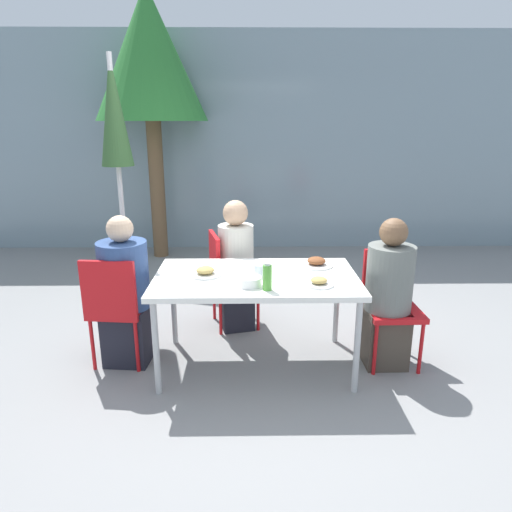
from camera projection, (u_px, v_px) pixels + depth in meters
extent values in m
plane|color=gray|center=(256.00, 364.00, 3.54)|extent=(24.00, 24.00, 0.00)
cube|color=gray|center=(252.00, 144.00, 6.52)|extent=(10.00, 0.20, 3.00)
cube|color=white|center=(256.00, 278.00, 3.34)|extent=(1.48, 0.87, 0.04)
cylinder|color=#B7B7B7|center=(156.00, 348.00, 3.07)|extent=(0.04, 0.04, 0.69)
cylinder|color=#B7B7B7|center=(357.00, 347.00, 3.09)|extent=(0.04, 0.04, 0.69)
cylinder|color=#B7B7B7|center=(174.00, 305.00, 3.79)|extent=(0.04, 0.04, 0.69)
cylinder|color=#B7B7B7|center=(337.00, 304.00, 3.81)|extent=(0.04, 0.04, 0.69)
cube|color=red|center=(120.00, 309.00, 3.50)|extent=(0.44, 0.44, 0.04)
cube|color=red|center=(108.00, 289.00, 3.26)|extent=(0.40, 0.07, 0.42)
cylinder|color=red|center=(110.00, 325.00, 3.74)|extent=(0.03, 0.03, 0.41)
cylinder|color=red|center=(151.00, 327.00, 3.71)|extent=(0.03, 0.03, 0.41)
cylinder|color=red|center=(93.00, 345.00, 3.41)|extent=(0.03, 0.03, 0.41)
cylinder|color=red|center=(137.00, 347.00, 3.39)|extent=(0.03, 0.03, 0.41)
cube|color=black|center=(129.00, 333.00, 3.55)|extent=(0.36, 0.36, 0.45)
cylinder|color=navy|center=(124.00, 275.00, 3.42)|extent=(0.37, 0.37, 0.51)
sphere|color=beige|center=(120.00, 229.00, 3.31)|extent=(0.20, 0.20, 0.20)
cube|color=red|center=(393.00, 311.00, 3.45)|extent=(0.41, 0.41, 0.04)
cube|color=red|center=(388.00, 275.00, 3.56)|extent=(0.40, 0.04, 0.42)
cylinder|color=red|center=(421.00, 349.00, 3.36)|extent=(0.03, 0.03, 0.41)
cylinder|color=red|center=(375.00, 349.00, 3.34)|extent=(0.03, 0.03, 0.41)
cylinder|color=red|center=(405.00, 328.00, 3.68)|extent=(0.03, 0.03, 0.41)
cylinder|color=red|center=(363.00, 329.00, 3.67)|extent=(0.03, 0.03, 0.41)
cube|color=#473D33|center=(385.00, 336.00, 3.51)|extent=(0.32, 0.32, 0.45)
cylinder|color=slate|center=(390.00, 278.00, 3.37)|extent=(0.34, 0.34, 0.50)
sphere|color=brown|center=(394.00, 232.00, 3.27)|extent=(0.20, 0.20, 0.20)
cube|color=red|center=(235.00, 281.00, 4.12)|extent=(0.48, 0.48, 0.04)
cube|color=red|center=(215.00, 258.00, 4.01)|extent=(0.13, 0.40, 0.42)
cylinder|color=red|center=(249.00, 295.00, 4.38)|extent=(0.03, 0.03, 0.41)
cylinder|color=red|center=(258.00, 309.00, 4.06)|extent=(0.03, 0.03, 0.41)
cylinder|color=red|center=(214.00, 299.00, 4.30)|extent=(0.03, 0.03, 0.41)
cylinder|color=red|center=(221.00, 313.00, 3.98)|extent=(0.03, 0.03, 0.41)
cube|color=black|center=(237.00, 304.00, 4.13)|extent=(0.33, 0.33, 0.45)
cylinder|color=beige|center=(236.00, 253.00, 3.99)|extent=(0.31, 0.31, 0.50)
sphere|color=tan|center=(235.00, 213.00, 3.89)|extent=(0.22, 0.22, 0.22)
cylinder|color=#333333|center=(131.00, 314.00, 4.39)|extent=(0.36, 0.36, 0.05)
cylinder|color=#BCBCBC|center=(121.00, 195.00, 4.07)|extent=(0.04, 0.04, 2.36)
cone|color=#2D5128|center=(114.00, 111.00, 3.86)|extent=(0.28, 0.28, 0.92)
cylinder|color=white|center=(205.00, 274.00, 3.34)|extent=(0.24, 0.24, 0.01)
ellipsoid|color=tan|center=(205.00, 270.00, 3.33)|extent=(0.13, 0.13, 0.05)
cylinder|color=white|center=(319.00, 284.00, 3.13)|extent=(0.21, 0.21, 0.01)
ellipsoid|color=tan|center=(319.00, 280.00, 3.13)|extent=(0.11, 0.11, 0.05)
cylinder|color=white|center=(316.00, 265.00, 3.55)|extent=(0.26, 0.26, 0.01)
ellipsoid|color=brown|center=(316.00, 261.00, 3.54)|extent=(0.14, 0.14, 0.06)
cylinder|color=#51A338|center=(267.00, 278.00, 3.03)|extent=(0.06, 0.06, 0.17)
cylinder|color=white|center=(267.00, 264.00, 3.00)|extent=(0.04, 0.04, 0.02)
cylinder|color=silver|center=(259.00, 270.00, 3.31)|extent=(0.08, 0.08, 0.09)
cylinder|color=white|center=(250.00, 281.00, 3.12)|extent=(0.16, 0.16, 0.06)
cylinder|color=brown|center=(157.00, 191.00, 6.16)|extent=(0.20, 0.20, 1.82)
cone|color=#2D7A33|center=(149.00, 54.00, 5.67)|extent=(1.43, 1.43, 1.61)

